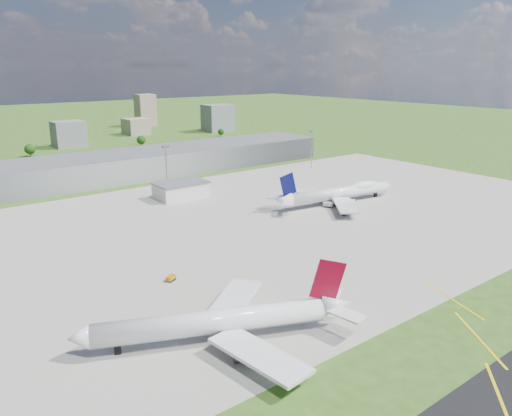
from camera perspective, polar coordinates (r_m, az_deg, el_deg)
ground at (r=307.98m, az=-14.78°, el=2.73°), size 1400.00×1400.00×0.00m
apron at (r=219.93m, az=-0.82°, el=-1.97°), size 360.00×190.00×0.08m
terminal at (r=320.04m, az=-15.95°, el=4.51°), size 300.00×42.00×15.00m
ops_building at (r=267.42m, az=-8.59°, el=2.00°), size 26.00×16.00×8.00m
mast_center at (r=277.47m, az=-10.24°, el=5.33°), size 3.50×2.00×25.90m
mast_east at (r=341.67m, az=6.41°, el=7.46°), size 3.50×2.00×25.90m
airliner_red_twin at (r=129.98m, az=-3.84°, el=-12.85°), size 68.35×51.54×19.82m
airliner_blue_quad at (r=257.49m, az=9.57°, el=1.71°), size 73.14×56.89×19.12m
tug_yellow at (r=166.74m, az=-9.69°, el=-7.94°), size 3.90×3.33×1.71m
van_white_near at (r=249.48m, az=8.26°, el=0.34°), size 3.99×5.37×2.51m
van_white_far at (r=255.10m, az=10.87°, el=0.58°), size 5.50×4.61×2.58m
bldg_c at (r=461.32m, az=-20.59°, el=7.91°), size 26.00×20.00×22.00m
bldg_ce at (r=527.11m, az=-13.55°, el=9.05°), size 22.00×24.00×16.00m
bldg_e at (r=538.83m, az=-4.37°, el=10.22°), size 30.00×22.00×28.00m
bldg_tall_e at (r=597.05m, az=-12.52°, el=10.84°), size 20.00×18.00×36.00m
tree_c at (r=422.90m, az=-24.43°, el=6.14°), size 8.10×8.10×9.90m
tree_e at (r=447.39m, az=-13.00°, el=7.59°), size 7.65×7.65×9.35m
tree_far_e at (r=499.94m, az=-4.03°, el=8.69°), size 6.30×6.30×7.70m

